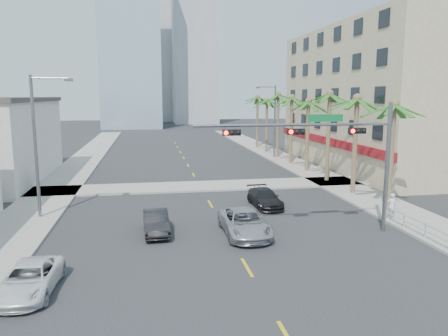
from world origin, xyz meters
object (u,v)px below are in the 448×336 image
(car_lane_right, at_px, (265,198))
(car_lane_center, at_px, (244,223))
(car_lane_left, at_px, (156,222))
(traffic_signal_mast, at_px, (335,145))
(pedestrian, at_px, (392,206))
(car_parked_far, at_px, (29,279))

(car_lane_right, bearing_deg, car_lane_center, -117.60)
(car_lane_center, xyz_separation_m, car_lane_right, (2.79, 5.99, -0.09))
(car_lane_left, relative_size, car_lane_center, 0.76)
(traffic_signal_mast, height_order, pedestrian, traffic_signal_mast)
(traffic_signal_mast, bearing_deg, car_lane_right, 107.51)
(traffic_signal_mast, xyz_separation_m, car_lane_left, (-9.77, 1.81, -4.42))
(car_parked_far, relative_size, car_lane_left, 1.09)
(car_lane_center, distance_m, pedestrian, 9.68)
(traffic_signal_mast, xyz_separation_m, car_lane_right, (-2.10, 6.66, -4.44))
(car_parked_far, distance_m, car_lane_center, 11.49)
(car_parked_far, xyz_separation_m, pedestrian, (19.57, 6.86, 0.38))
(car_lane_left, bearing_deg, car_lane_right, 30.08)
(car_lane_left, bearing_deg, car_lane_center, -15.40)
(car_parked_far, height_order, car_lane_left, car_lane_left)
(traffic_signal_mast, bearing_deg, car_lane_left, 169.49)
(traffic_signal_mast, relative_size, car_parked_far, 2.62)
(car_lane_center, bearing_deg, car_parked_far, -150.32)
(car_lane_left, bearing_deg, traffic_signal_mast, -12.71)
(car_parked_far, relative_size, pedestrian, 2.60)
(car_parked_far, distance_m, pedestrian, 20.74)
(car_lane_center, bearing_deg, traffic_signal_mast, -8.01)
(car_parked_far, relative_size, car_lane_right, 0.99)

